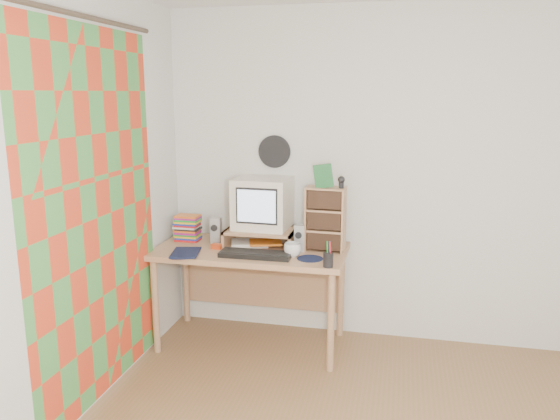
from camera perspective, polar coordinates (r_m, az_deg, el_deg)
The scene contains 20 objects.
back_wall at distance 4.14m, azimuth 12.14°, elevation 3.23°, with size 3.50×3.50×0.00m, color silver.
left_wall at distance 3.01m, azimuth -24.01°, elevation -0.87°, with size 3.50×3.50×0.00m, color silver.
curtain at distance 3.39m, azimuth -18.54°, elevation -0.78°, with size 2.20×2.20×0.00m, color red.
wall_disc at distance 4.20m, azimuth -0.59°, elevation 6.12°, with size 0.25×0.25×0.02m, color black.
desk at distance 4.12m, azimuth -2.84°, elevation -5.60°, with size 1.40×0.70×0.75m.
monitor_riser at distance 4.08m, azimuth -2.06°, elevation -2.43°, with size 0.52×0.30×0.12m.
crt_monitor at distance 4.08m, azimuth -1.91°, elevation 0.67°, with size 0.40×0.40×0.38m, color silver.
speaker_left at distance 4.16m, azimuth -6.70°, elevation -2.15°, with size 0.08×0.08×0.20m, color #A6A5AA.
speaker_right at distance 3.94m, azimuth 2.05°, elevation -2.92°, with size 0.07×0.07×0.19m, color #A6A5AA.
keyboard at distance 3.83m, azimuth -2.56°, elevation -4.65°, with size 0.50×0.17×0.03m, color black.
dvd_stack at distance 4.27m, azimuth -9.69°, elevation -1.48°, with size 0.18×0.13×0.26m, color brown, non-canonical shape.
cd_rack at distance 3.94m, azimuth 4.76°, elevation -0.95°, with size 0.28×0.15×0.47m, color tan.
mug at distance 3.82m, azimuth 1.32°, elevation -4.18°, with size 0.12×0.12×0.10m, color white.
diary at distance 3.95m, azimuth -11.19°, elevation -4.25°, with size 0.23×0.17×0.05m, color #0E1534.
mousepad at distance 3.78m, azimuth 3.16°, elevation -5.09°, with size 0.18×0.18×0.00m, color #101B36.
pen_cup at distance 3.60m, azimuth 5.07°, elevation -4.94°, with size 0.07×0.07×0.13m, color black, non-canonical shape.
papers at distance 4.10m, azimuth -2.55°, elevation -3.48°, with size 0.27×0.20×0.04m, color white, non-canonical shape.
red_box at distance 4.04m, azimuth -6.65°, elevation -3.80°, with size 0.07×0.05×0.04m, color red.
game_box at distance 3.86m, azimuth 4.56°, elevation 3.56°, with size 0.13×0.03×0.16m, color #1B5F2B.
webcam at distance 3.86m, azimuth 6.43°, elevation 2.91°, with size 0.05×0.05×0.09m, color black, non-canonical shape.
Camera 1 is at (0.03, -2.34, 1.87)m, focal length 35.00 mm.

